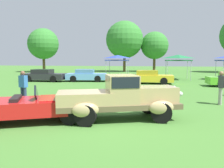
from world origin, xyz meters
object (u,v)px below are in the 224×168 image
Objects in this scene: show_car_yellow at (149,77)px; spectator_between_cars at (221,87)px; show_car_skyblue at (86,75)px; show_car_charcoal at (44,75)px; canopy_tent_left_field at (117,57)px; neighbor_convertible at (33,106)px; canopy_tent_center_field at (178,57)px; feature_pickup_truck at (120,97)px; spectator_by_row at (23,86)px.

spectator_between_cars is at bearing -68.58° from show_car_yellow.
show_car_charcoal is at bearing -170.93° from show_car_skyblue.
show_car_yellow is 7.23m from canopy_tent_left_field.
spectator_between_cars is (7.76, 4.43, 0.33)m from neighbor_convertible.
canopy_tent_center_field is (-0.53, 13.75, 1.51)m from spectator_between_cars.
canopy_tent_left_field is (-2.72, 18.77, 1.55)m from feature_pickup_truck.
feature_pickup_truck reaches higher than show_car_yellow.
spectator_by_row is (0.02, -11.80, 0.31)m from show_car_skyblue.
feature_pickup_truck is at bearing -141.96° from spectator_between_cars.
neighbor_convertible is 3.65m from spectator_by_row.
canopy_tent_left_field is at bearing 62.25° from show_car_skyblue.
feature_pickup_truck is 12.90m from show_car_yellow.
spectator_between_cars is 1.00× the size of spectator_by_row.
show_car_charcoal is 2.55× the size of spectator_by_row.
show_car_skyblue is 5.71m from canopy_tent_left_field.
spectator_by_row is at bearing -89.89° from show_car_skyblue.
canopy_tent_left_field reaches higher than spectator_by_row.
spectator_by_row is (-9.86, -1.46, 0.00)m from spectator_between_cars.
neighbor_convertible is 19.65m from canopy_tent_center_field.
canopy_tent_center_field reaches higher than neighbor_convertible.
canopy_tent_left_field reaches higher than feature_pickup_truck.
canopy_tent_center_field is at bearing 68.31° from neighbor_convertible.
canopy_tent_left_field reaches higher than neighbor_convertible.
canopy_tent_center_field is (3.09, 4.53, 1.82)m from show_car_yellow.
canopy_tent_left_field is (6.77, 5.47, 1.82)m from show_car_charcoal.
spectator_by_row is at bearing -98.57° from canopy_tent_left_field.
neighbor_convertible reaches higher than show_car_charcoal.
spectator_by_row is (-2.10, 2.97, 0.33)m from neighbor_convertible.
canopy_tent_center_field is (9.35, 3.41, 1.82)m from show_car_skyblue.
neighbor_convertible is (-3.12, -0.80, -0.29)m from feature_pickup_truck.
canopy_tent_left_field is (2.52, 4.79, 1.82)m from show_car_skyblue.
show_car_charcoal is at bearing -163.27° from canopy_tent_center_field.
show_car_skyblue is at bearing 133.69° from spectator_between_cars.
spectator_between_cars is 0.62× the size of canopy_tent_left_field.
show_car_yellow is 5.78m from canopy_tent_center_field.
show_car_yellow is 9.91m from spectator_between_cars.
show_car_yellow is at bearing -124.31° from canopy_tent_center_field.
canopy_tent_left_field is 6.97m from canopy_tent_center_field.
spectator_by_row reaches higher than show_car_yellow.
spectator_by_row is 16.85m from canopy_tent_left_field.
canopy_tent_left_field is at bearing 122.32° from show_car_yellow.
feature_pickup_truck is at bearing -22.58° from spectator_by_row.
spectator_between_cars is at bearing 38.04° from feature_pickup_truck.
feature_pickup_truck reaches higher than show_car_skyblue.
neighbor_convertible is 1.80× the size of canopy_tent_center_field.
canopy_tent_left_field reaches higher than show_car_charcoal.
show_car_yellow is at bearing 59.71° from spectator_by_row.
canopy_tent_center_field is (13.60, 4.09, 1.82)m from show_car_charcoal.
show_car_yellow is (1.02, 12.85, -0.27)m from feature_pickup_truck.
spectator_between_cars is (3.62, -9.23, 0.31)m from show_car_yellow.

